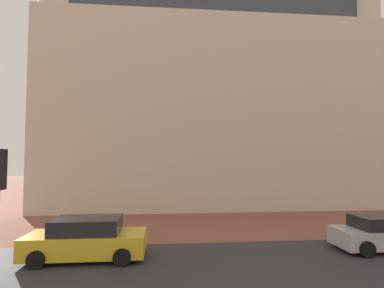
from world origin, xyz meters
name	(u,v)px	position (x,y,z in m)	size (l,w,h in m)	color
ground_plane	(198,248)	(0.00, 10.00, 0.00)	(120.00, 120.00, 0.00)	brown
street_asphalt_strip	(205,268)	(0.00, 7.72, 0.00)	(120.00, 6.22, 0.00)	#2D2D33
landmark_building	(213,100)	(3.22, 25.16, 9.70)	(27.88, 14.27, 32.93)	beige
car_silver	(382,233)	(7.88, 9.09, 0.69)	(4.00, 1.94, 1.44)	#B2B2BC
car_yellow	(87,239)	(-4.48, 9.09, 0.75)	(4.54, 2.07, 1.58)	gold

